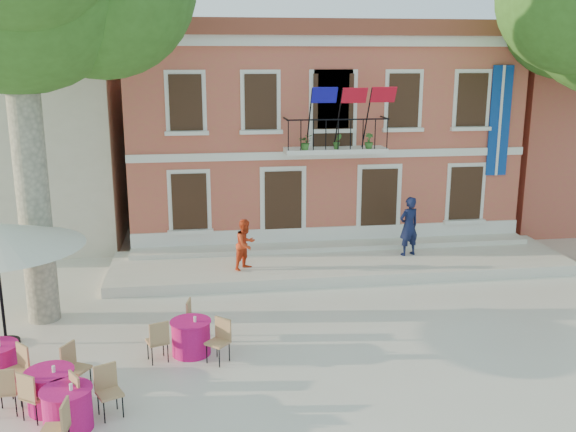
# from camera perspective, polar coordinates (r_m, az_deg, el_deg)

# --- Properties ---
(ground) EXTENTS (90.00, 90.00, 0.00)m
(ground) POSITION_cam_1_polar(r_m,az_deg,el_deg) (15.63, 1.07, -10.00)
(ground) COLOR beige
(ground) RESTS_ON ground
(main_building) EXTENTS (13.50, 9.59, 7.50)m
(main_building) POSITION_cam_1_polar(r_m,az_deg,el_deg) (24.60, 2.03, 7.93)
(main_building) COLOR #C24E46
(main_building) RESTS_ON ground
(neighbor_west) EXTENTS (9.40, 9.40, 6.40)m
(neighbor_west) POSITION_cam_1_polar(r_m,az_deg,el_deg) (26.30, -24.06, 5.89)
(neighbor_west) COLOR beige
(neighbor_west) RESTS_ON ground
(terrace) EXTENTS (14.00, 3.40, 0.30)m
(terrace) POSITION_cam_1_polar(r_m,az_deg,el_deg) (19.97, 4.75, -4.18)
(terrace) COLOR silver
(terrace) RESTS_ON ground
(pedestrian_navy) EXTENTS (0.79, 0.64, 1.87)m
(pedestrian_navy) POSITION_cam_1_polar(r_m,az_deg,el_deg) (20.30, 10.68, -0.89)
(pedestrian_navy) COLOR #101738
(pedestrian_navy) RESTS_ON terrace
(pedestrian_orange) EXTENTS (0.92, 0.91, 1.50)m
(pedestrian_orange) POSITION_cam_1_polar(r_m,az_deg,el_deg) (18.72, -3.79, -2.53)
(pedestrian_orange) COLOR red
(pedestrian_orange) RESTS_ON terrace
(cafe_table_1) EXTENTS (1.87, 1.69, 0.95)m
(cafe_table_1) POSITION_cam_1_polar(r_m,az_deg,el_deg) (12.25, -19.02, -15.74)
(cafe_table_1) COLOR #C5126A
(cafe_table_1) RESTS_ON ground
(cafe_table_2) EXTENTS (1.64, 1.87, 0.95)m
(cafe_table_2) POSITION_cam_1_polar(r_m,az_deg,el_deg) (12.96, -20.37, -14.14)
(cafe_table_2) COLOR #C5126A
(cafe_table_2) RESTS_ON ground
(cafe_table_3) EXTENTS (1.84, 1.77, 0.95)m
(cafe_table_3) POSITION_cam_1_polar(r_m,az_deg,el_deg) (14.40, -8.62, -10.47)
(cafe_table_3) COLOR #C5126A
(cafe_table_3) RESTS_ON ground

